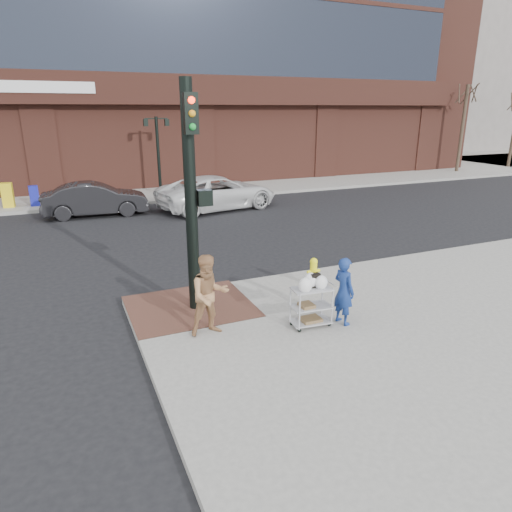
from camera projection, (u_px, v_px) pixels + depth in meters
name	position (u px, v px, depth m)	size (l,w,h in m)	color
ground	(228.00, 323.00, 10.12)	(220.00, 220.00, 0.00)	black
sidewalk_far	(235.00, 159.00, 42.75)	(65.00, 36.00, 0.15)	gray
brick_curb_ramp	(190.00, 306.00, 10.63)	(2.80, 2.40, 0.01)	#533226
filler_block	(427.00, 70.00, 55.68)	(14.00, 20.00, 18.00)	slate
bare_tree_a	(468.00, 83.00, 31.69)	(1.80, 1.80, 7.20)	#382B21
lamp_post	(158.00, 147.00, 24.03)	(1.32, 0.22, 4.00)	black
traffic_signal_pole	(192.00, 193.00, 9.74)	(0.61, 0.51, 5.00)	black
woman_blue	(344.00, 291.00, 9.59)	(0.54, 0.35, 1.47)	navy
pedestrian_tan	(209.00, 295.00, 9.11)	(0.82, 0.64, 1.68)	#AB7A50
sedan_dark	(95.00, 199.00, 20.09)	(1.56, 4.47, 1.47)	black
minivan_white	(218.00, 193.00, 21.38)	(2.62, 5.69, 1.58)	silver
utility_cart	(311.00, 303.00, 9.53)	(0.87, 0.54, 1.15)	#A3A4A8
fire_hydrant	(313.00, 272.00, 11.73)	(0.36, 0.25, 0.76)	yellow
newsbox_yellow	(8.00, 195.00, 21.16)	(0.47, 0.43, 1.13)	yellow
newsbox_blue	(34.00, 196.00, 21.50)	(0.40, 0.36, 0.95)	#191EA6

